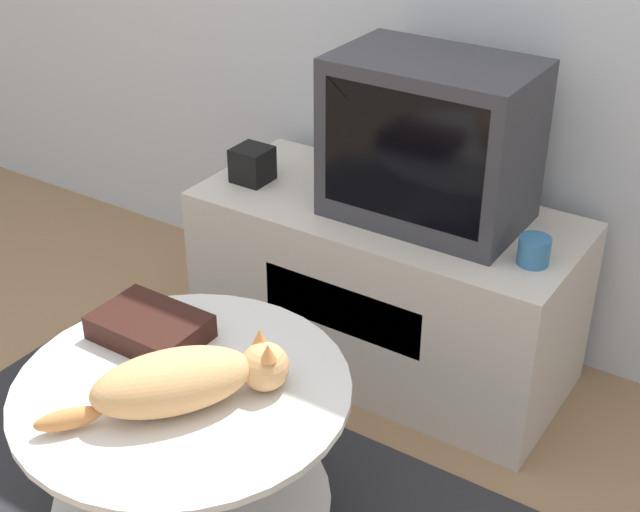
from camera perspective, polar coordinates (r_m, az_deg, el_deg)
name	(u,v)px	position (r m, az deg, el deg)	size (l,w,h in m)	color
tv_stand	(384,286)	(2.74, 4.14, -1.92)	(1.14, 0.51, 0.54)	beige
tv	(431,141)	(2.48, 7.10, 7.32)	(0.55, 0.35, 0.46)	#333338
speaker	(252,164)	(2.76, -4.35, 5.87)	(0.11, 0.11, 0.11)	black
mug	(534,251)	(2.37, 13.53, 0.34)	(0.08, 0.08, 0.08)	teal
coffee_table	(188,444)	(2.09, -8.43, -11.80)	(0.74, 0.74, 0.48)	#B2B2B7
dvd_box	(150,327)	(2.12, -10.82, -4.49)	(0.25, 0.18, 0.06)	black
cat	(184,380)	(1.89, -8.67, -7.86)	(0.36, 0.45, 0.13)	tan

